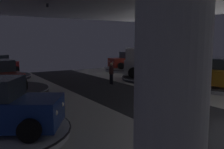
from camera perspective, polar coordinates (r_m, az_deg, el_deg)
name	(u,v)px	position (r m, az deg, el deg)	size (l,w,h in m)	color
column_left	(172,60)	(4.82, 13.66, 3.28)	(1.42, 1.42, 5.50)	silver
display_platform_deep_right	(129,69)	(26.33, 3.98, 1.24)	(5.21, 5.21, 0.31)	#B7B7BC
display_car_deep_right	(130,61)	(26.26, 4.06, 3.20)	(4.41, 2.70, 1.71)	maroon
display_platform_mid_right	(224,86)	(17.88, 24.33, -2.50)	(4.76, 4.76, 0.29)	#B7B7BC
display_car_mid_right	(224,73)	(17.73, 24.46, 0.33)	(4.51, 3.00, 1.71)	#B77519
display_platform_far_left	(0,91)	(16.10, -24.50, -3.52)	(5.76, 5.76, 0.32)	#333338
display_platform_far_right	(158,78)	(20.54, 10.59, -0.78)	(6.00, 6.00, 0.24)	#333338
pickup_truck_far_right	(154,65)	(20.43, 9.76, 2.13)	(5.23, 5.24, 2.30)	silver
visitor_walking_far	(111,72)	(17.89, -0.15, 0.60)	(0.32, 0.32, 1.59)	black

